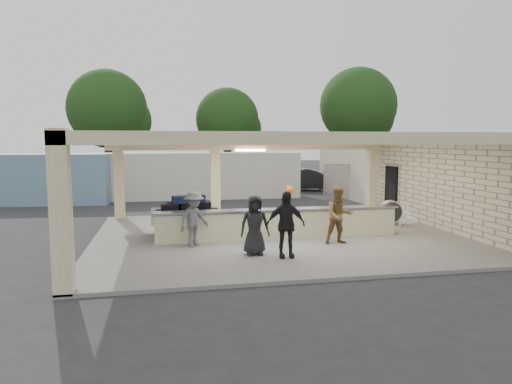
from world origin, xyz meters
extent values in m
plane|color=#262528|center=(0.00, 0.00, 0.00)|extent=(120.00, 120.00, 0.00)
cube|color=slate|center=(0.00, 0.00, 0.05)|extent=(12.00, 10.00, 0.10)
cube|color=tan|center=(0.00, 0.00, 3.50)|extent=(12.00, 10.00, 0.02)
cube|color=beige|center=(6.00, 0.00, 1.75)|extent=(0.02, 10.00, 3.50)
cube|color=black|center=(5.94, 3.20, 1.15)|extent=(0.10, 0.95, 2.10)
cube|color=tan|center=(0.00, 4.75, 3.20)|extent=(12.00, 0.50, 0.60)
cube|color=tan|center=(0.00, -4.85, 3.35)|extent=(12.00, 0.30, 0.30)
cube|color=tan|center=(-5.50, 4.75, 1.80)|extent=(0.40, 0.40, 3.50)
cube|color=tan|center=(-1.50, 4.75, 1.80)|extent=(0.40, 0.40, 3.50)
cube|color=tan|center=(5.80, 4.80, 1.80)|extent=(0.40, 0.40, 3.50)
cube|color=tan|center=(-5.80, -4.80, 1.80)|extent=(0.40, 0.40, 3.50)
cube|color=white|center=(0.00, 4.50, 2.88)|extent=(1.30, 0.12, 0.06)
cube|color=#FFEABF|center=(3.80, 1.50, 3.47)|extent=(0.55, 0.55, 0.04)
cube|color=#FFEABF|center=(3.80, -0.50, 3.47)|extent=(0.55, 0.55, 0.04)
cube|color=#FFEABF|center=(3.80, -2.50, 3.47)|extent=(0.55, 0.55, 0.04)
cube|color=beige|center=(0.00, -0.50, 0.55)|extent=(8.00, 0.50, 0.90)
cube|color=#B7B7BC|center=(0.00, -0.50, 1.05)|extent=(8.20, 0.58, 0.06)
cube|color=silver|center=(-2.96, 0.50, 0.66)|extent=(2.35, 1.44, 0.11)
cylinder|color=black|center=(-3.88, -0.03, 0.29)|extent=(0.12, 0.37, 0.37)
cylinder|color=black|center=(-3.90, 0.99, 0.29)|extent=(0.12, 0.37, 0.37)
cylinder|color=black|center=(-2.02, 0.01, 0.29)|extent=(0.12, 0.37, 0.37)
cylinder|color=black|center=(-2.03, 1.03, 0.29)|extent=(0.12, 0.37, 0.37)
cube|color=silver|center=(-2.97, 1.20, 0.84)|extent=(2.33, 0.09, 0.28)
cube|color=silver|center=(-2.94, -0.20, 0.84)|extent=(2.33, 0.09, 0.28)
cube|color=black|center=(-3.70, 0.21, 0.84)|extent=(0.55, 0.36, 0.24)
cube|color=black|center=(-3.04, 0.22, 0.84)|extent=(0.55, 0.36, 0.24)
cube|color=black|center=(-2.39, 0.23, 0.84)|extent=(0.55, 0.36, 0.24)
cube|color=black|center=(-3.71, 0.77, 0.84)|extent=(0.55, 0.36, 0.24)
cube|color=black|center=(-3.05, 0.78, 0.84)|extent=(0.55, 0.36, 0.24)
cube|color=black|center=(-2.40, 0.79, 0.84)|extent=(0.55, 0.36, 0.24)
cube|color=black|center=(-3.51, 0.30, 1.09)|extent=(0.55, 0.36, 0.24)
cube|color=black|center=(-2.86, 0.50, 1.09)|extent=(0.55, 0.36, 0.24)
cube|color=black|center=(-2.40, 0.70, 1.09)|extent=(0.55, 0.36, 0.24)
cube|color=black|center=(-3.33, 0.77, 1.09)|extent=(0.55, 0.36, 0.24)
cube|color=black|center=(-3.14, 0.50, 1.34)|extent=(0.55, 0.36, 0.24)
cube|color=black|center=(-2.59, 0.60, 1.34)|extent=(0.55, 0.36, 0.24)
cube|color=#590F0C|center=(-3.79, 0.11, 0.84)|extent=(0.55, 0.36, 0.24)
cube|color=black|center=(-2.12, 0.80, 0.84)|extent=(0.55, 0.36, 0.24)
cylinder|color=silver|center=(4.69, 0.86, 0.63)|extent=(0.88, 0.36, 0.86)
cylinder|color=black|center=(4.69, 0.86, 0.63)|extent=(0.79, 0.39, 0.77)
cube|color=silver|center=(4.41, 0.86, 0.24)|extent=(0.06, 0.48, 0.29)
cube|color=silver|center=(4.98, 0.86, 0.24)|extent=(0.06, 0.48, 0.29)
imported|color=#EB540C|center=(0.66, 0.79, 0.89)|extent=(0.46, 0.64, 1.59)
imported|color=brown|center=(1.63, -1.64, 1.00)|extent=(0.89, 0.43, 1.79)
imported|color=black|center=(-0.44, -2.94, 1.01)|extent=(1.09, 0.44, 1.83)
imported|color=#4F5055|center=(-2.81, -1.12, 0.94)|extent=(1.08, 0.99, 1.68)
imported|color=black|center=(-1.21, -2.47, 0.94)|extent=(0.83, 0.36, 1.68)
imported|color=silver|center=(8.90, 13.92, 0.67)|extent=(4.94, 2.76, 1.35)
imported|color=silver|center=(11.82, 12.97, 0.73)|extent=(4.80, 2.27, 1.46)
imported|color=black|center=(5.90, 14.02, 0.72)|extent=(4.57, 2.53, 1.44)
cube|color=silver|center=(-1.96, 11.63, 1.31)|extent=(12.10, 2.65, 2.61)
cube|color=#6789A5|center=(-11.45, 10.91, 1.30)|extent=(10.21, 3.33, 2.61)
cylinder|color=gray|center=(5.00, 9.00, 1.00)|extent=(0.06, 0.06, 2.00)
cylinder|color=gray|center=(7.00, 9.00, 1.00)|extent=(0.06, 0.06, 2.00)
cylinder|color=gray|center=(9.00, 9.00, 1.00)|extent=(0.06, 0.06, 2.00)
cylinder|color=gray|center=(11.00, 9.00, 1.00)|extent=(0.06, 0.06, 2.00)
cylinder|color=gray|center=(13.00, 9.00, 1.00)|extent=(0.06, 0.06, 2.00)
cylinder|color=gray|center=(15.00, 9.00, 1.00)|extent=(0.06, 0.06, 2.00)
cylinder|color=gray|center=(17.00, 9.00, 1.00)|extent=(0.06, 0.06, 2.00)
cube|color=gray|center=(11.00, 9.00, 1.00)|extent=(12.00, 0.02, 2.00)
cylinder|color=gray|center=(11.00, 9.00, 2.00)|extent=(12.00, 0.05, 0.05)
cylinder|color=#382619|center=(-8.00, 24.00, 2.25)|extent=(0.70, 0.70, 4.50)
sphere|color=black|center=(-8.00, 24.00, 5.85)|extent=(6.30, 6.30, 6.30)
sphere|color=black|center=(-6.80, 24.60, 4.95)|extent=(4.50, 4.50, 4.50)
cylinder|color=#382619|center=(2.00, 26.00, 2.00)|extent=(0.70, 0.70, 4.00)
sphere|color=black|center=(2.00, 26.00, 5.20)|extent=(5.60, 5.60, 5.60)
sphere|color=black|center=(3.20, 26.60, 4.40)|extent=(4.00, 4.00, 4.00)
cylinder|color=#382619|center=(14.00, 25.00, 2.50)|extent=(0.70, 0.70, 5.00)
sphere|color=black|center=(14.00, 25.00, 6.50)|extent=(7.00, 7.00, 7.00)
sphere|color=black|center=(15.20, 25.60, 5.50)|extent=(5.00, 5.00, 5.00)
cube|color=beige|center=(9.50, 10.00, 1.60)|extent=(6.00, 8.00, 3.20)
camera|label=1|loc=(-3.68, -14.81, 3.29)|focal=32.00mm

